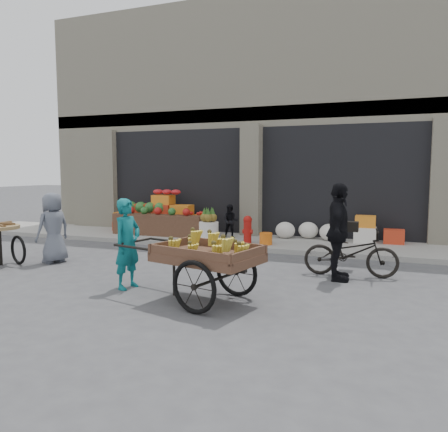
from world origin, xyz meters
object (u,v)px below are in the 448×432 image
at_px(seated_person, 230,221).
at_px(cyclist, 338,232).
at_px(orange_bucket, 266,239).
at_px(fire_hydrant, 248,228).
at_px(vendor_grey, 53,228).
at_px(vendor_woman, 127,244).
at_px(bicycle, 351,253).
at_px(pineapple_bin, 209,231).
at_px(banana_cart, 204,251).

relative_size(seated_person, cyclist, 0.53).
height_order(orange_bucket, seated_person, seated_person).
bearing_deg(fire_hydrant, orange_bucket, -5.71).
xyz_separation_m(fire_hydrant, vendor_grey, (-3.37, -3.20, 0.26)).
xyz_separation_m(vendor_woman, bicycle, (3.45, 2.18, -0.31)).
relative_size(pineapple_bin, banana_cart, 0.19).
bearing_deg(fire_hydrant, pineapple_bin, 177.40).
bearing_deg(pineapple_bin, vendor_grey, -124.92).
relative_size(fire_hydrant, vendor_woman, 0.47).
bearing_deg(bicycle, vendor_grey, 94.57).
height_order(orange_bucket, banana_cart, banana_cart).
bearing_deg(seated_person, vendor_grey, -134.73).
xyz_separation_m(orange_bucket, bicycle, (2.23, -2.17, 0.18)).
height_order(banana_cart, cyclist, cyclist).
relative_size(pineapple_bin, vendor_woman, 0.34).
xyz_separation_m(pineapple_bin, fire_hydrant, (1.10, -0.05, 0.13)).
relative_size(vendor_grey, bicycle, 0.88).
xyz_separation_m(fire_hydrant, orange_bucket, (0.50, -0.05, -0.23)).
xyz_separation_m(seated_person, bicycle, (3.43, -2.87, -0.13)).
bearing_deg(vendor_woman, pineapple_bin, 14.47).
bearing_deg(cyclist, orange_bucket, 33.71).
relative_size(pineapple_bin, vendor_grey, 0.34).
bearing_deg(fire_hydrant, vendor_grey, -136.48).
xyz_separation_m(pineapple_bin, bicycle, (3.83, -2.27, 0.08)).
distance_m(pineapple_bin, fire_hydrant, 1.11).
bearing_deg(orange_bucket, cyclist, -51.74).
height_order(orange_bucket, vendor_woman, vendor_woman).
bearing_deg(cyclist, vendor_woman, 114.14).
bearing_deg(banana_cart, vendor_grey, 174.67).
height_order(pineapple_bin, orange_bucket, pineapple_bin).
height_order(pineapple_bin, bicycle, bicycle).
bearing_deg(fire_hydrant, vendor_woman, -99.37).
height_order(seated_person, vendor_woman, vendor_woman).
bearing_deg(orange_bucket, fire_hydrant, 174.29).
height_order(fire_hydrant, cyclist, cyclist).
distance_m(seated_person, vendor_woman, 5.05).
distance_m(pineapple_bin, orange_bucket, 1.61).
bearing_deg(banana_cart, pineapple_bin, 125.96).
distance_m(fire_hydrant, cyclist, 3.66).
bearing_deg(vendor_grey, banana_cart, 87.29).
distance_m(vendor_woman, vendor_grey, 2.90).
bearing_deg(banana_cart, cyclist, 63.82).
xyz_separation_m(banana_cart, bicycle, (1.93, 2.45, -0.33)).
distance_m(pineapple_bin, bicycle, 4.45).
relative_size(fire_hydrant, banana_cart, 0.26).
bearing_deg(vendor_woman, cyclist, -51.64).
bearing_deg(pineapple_bin, seated_person, 56.31).
relative_size(orange_bucket, vendor_grey, 0.21).
xyz_separation_m(fire_hydrant, vendor_woman, (-0.73, -4.40, 0.26)).
height_order(orange_bucket, bicycle, bicycle).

